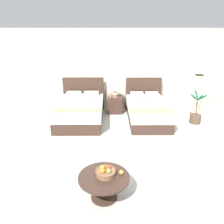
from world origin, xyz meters
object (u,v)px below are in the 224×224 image
bed_near_window (80,110)px  coffee_table (104,182)px  bed_near_corner (147,110)px  vase (110,96)px  table_lamp (115,90)px  fruit_bowl (106,172)px  floor_lamp_corner (197,95)px  potted_palm (196,115)px  loose_apple (121,172)px  nightstand (115,105)px

bed_near_window → coffee_table: size_ratio=2.53×
bed_near_corner → vase: bed_near_corner is taller
bed_near_corner → table_lamp: 1.27m
bed_near_corner → fruit_bowl: (-1.20, -3.35, 0.18)m
bed_near_window → fruit_bowl: (0.83, -3.35, 0.17)m
fruit_bowl → floor_lamp_corner: bearing=53.4°
bed_near_window → table_lamp: bed_near_window is taller
bed_near_window → potted_palm: size_ratio=2.17×
floor_lamp_corner → coffee_table: bearing=-126.7°
bed_near_corner → floor_lamp_corner: (1.65, 0.48, 0.35)m
vase → potted_palm: bearing=-18.9°
table_lamp → loose_apple: 4.01m
nightstand → fruit_bowl: bearing=-93.3°
table_lamp → vase: (-0.15, -0.06, -0.16)m
nightstand → coffee_table: 4.04m
potted_palm → bed_near_corner: bearing=170.0°
table_lamp → vase: size_ratio=2.93×
bed_near_corner → table_lamp: (-0.97, 0.68, 0.46)m
loose_apple → table_lamp: bearing=90.4°
bed_near_corner → nightstand: size_ratio=3.93×
table_lamp → floor_lamp_corner: bearing=-4.3°
nightstand → fruit_bowl: size_ratio=1.61×
bed_near_window → floor_lamp_corner: floor_lamp_corner is taller
fruit_bowl → vase: bearing=88.8°
vase → floor_lamp_corner: floor_lamp_corner is taller
nightstand → table_lamp: (-0.00, 0.02, 0.50)m
fruit_bowl → loose_apple: bearing=5.6°
bed_near_window → floor_lamp_corner: (3.68, 0.48, 0.34)m
potted_palm → vase: bearing=161.1°
nightstand → loose_apple: 3.99m
bed_near_window → potted_palm: (3.44, -0.25, -0.08)m
bed_near_window → potted_palm: bed_near_window is taller
fruit_bowl → loose_apple: size_ratio=4.33×
nightstand → potted_palm: potted_palm is taller
table_lamp → floor_lamp_corner: 2.63m
table_lamp → vase: table_lamp is taller
bed_near_corner → vase: 1.31m
bed_near_corner → nightstand: 1.17m
table_lamp → bed_near_window: bearing=-147.4°
loose_apple → potted_palm: bearing=52.6°
table_lamp → fruit_bowl: table_lamp is taller
coffee_table → floor_lamp_corner: (2.88, 3.86, 0.35)m
fruit_bowl → potted_palm: 4.06m
bed_near_window → coffee_table: 3.47m
fruit_bowl → potted_palm: size_ratio=0.34×
vase → loose_apple: (0.17, -3.94, -0.14)m
bed_near_window → fruit_bowl: bed_near_window is taller
loose_apple → fruit_bowl: bearing=-174.4°
loose_apple → nightstand: bearing=90.4°
potted_palm → fruit_bowl: bearing=-130.1°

